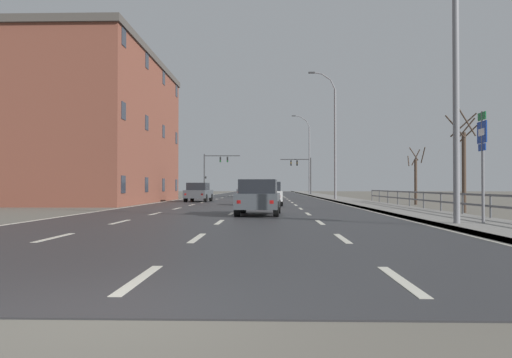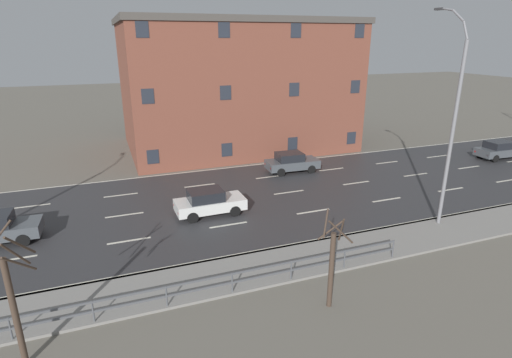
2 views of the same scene
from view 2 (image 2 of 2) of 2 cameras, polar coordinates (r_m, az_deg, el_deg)
The scene contains 9 objects.
ground_plane at distance 35.86m, azimuth 24.69°, elevation 0.92°, with size 160.00×160.00×0.12m.
guardrail at distance 16.86m, azimuth -26.51°, elevation -16.73°, with size 0.07×29.38×1.00m.
street_lamp_midground at distance 24.00m, azimuth 25.57°, elevation 6.74°, with size 2.48×0.24×11.56m.
car_mid_centre at distance 41.59m, azimuth 30.77°, elevation 3.52°, with size 1.96×4.17×1.57m.
car_distant at distance 24.48m, azimuth -6.56°, elevation -3.20°, with size 1.88×4.12×1.57m.
car_near_right at distance 32.25m, azimuth 4.99°, elevation 2.36°, with size 2.00×4.19×1.57m.
brick_building at distance 39.87m, azimuth -2.90°, elevation 13.01°, with size 13.59×20.57×11.69m.
bare_tree_near at distance 15.02m, azimuth -30.74°, elevation -14.44°, with size 1.62×1.71×5.23m.
bare_tree_mid at distance 16.16m, azimuth 10.51°, elevation -11.57°, with size 1.16×1.18×4.01m.
Camera 2 is at (23.70, 23.04, 10.00)m, focal length 28.72 mm.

